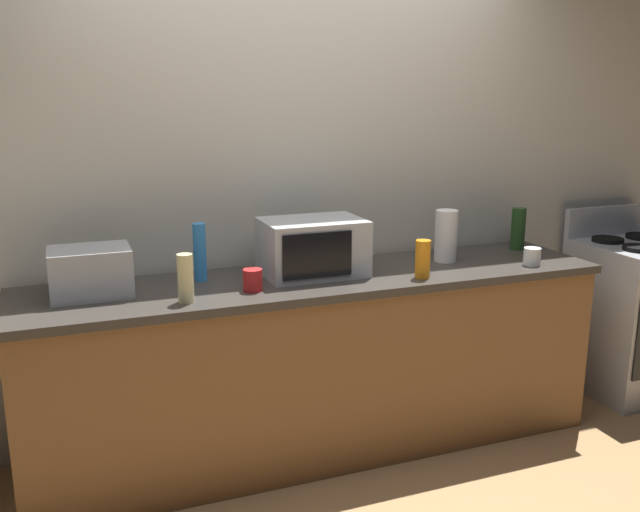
% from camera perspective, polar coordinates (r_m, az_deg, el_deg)
% --- Properties ---
extents(ground_plane, '(8.00, 8.00, 0.00)m').
position_cam_1_polar(ground_plane, '(3.30, 2.62, -18.74)').
color(ground_plane, '#A87F51').
extents(back_wall, '(6.40, 0.10, 2.70)m').
position_cam_1_polar(back_wall, '(3.57, -2.37, 6.92)').
color(back_wall, beige).
rests_on(back_wall, ground_plane).
extents(counter_run, '(2.84, 0.64, 0.90)m').
position_cam_1_polar(counter_run, '(3.42, 0.00, -8.97)').
color(counter_run, brown).
rests_on(counter_run, ground_plane).
extents(stove_range, '(0.60, 0.61, 1.08)m').
position_cam_1_polar(stove_range, '(4.49, 24.67, -4.56)').
color(stove_range, '#B7BABF').
rests_on(stove_range, ground_plane).
extents(microwave, '(0.48, 0.35, 0.27)m').
position_cam_1_polar(microwave, '(3.28, -0.62, 0.75)').
color(microwave, '#B7BABF').
rests_on(microwave, counter_run).
extents(toaster_oven, '(0.34, 0.26, 0.21)m').
position_cam_1_polar(toaster_oven, '(3.11, -18.65, -1.27)').
color(toaster_oven, '#B7BABF').
rests_on(toaster_oven, counter_run).
extents(paper_towel_roll, '(0.12, 0.12, 0.27)m').
position_cam_1_polar(paper_towel_roll, '(3.60, 10.50, 1.67)').
color(paper_towel_roll, white).
rests_on(paper_towel_roll, counter_run).
extents(bottle_spray_cleaner, '(0.06, 0.06, 0.27)m').
position_cam_1_polar(bottle_spray_cleaner, '(3.21, -10.02, 0.32)').
color(bottle_spray_cleaner, '#338CE5').
rests_on(bottle_spray_cleaner, counter_run).
extents(bottle_wine, '(0.08, 0.08, 0.24)m').
position_cam_1_polar(bottle_wine, '(3.97, 16.24, 2.21)').
color(bottle_wine, '#1E3F19').
rests_on(bottle_wine, counter_run).
extents(bottle_hand_soap, '(0.07, 0.07, 0.21)m').
position_cam_1_polar(bottle_hand_soap, '(2.90, -11.19, -1.84)').
color(bottle_hand_soap, beige).
rests_on(bottle_hand_soap, counter_run).
extents(bottle_dish_soap, '(0.07, 0.07, 0.18)m').
position_cam_1_polar(bottle_dish_soap, '(3.27, 8.59, -0.25)').
color(bottle_dish_soap, orange).
rests_on(bottle_dish_soap, counter_run).
extents(mug_white, '(0.09, 0.09, 0.09)m').
position_cam_1_polar(mug_white, '(3.64, 17.33, -0.04)').
color(mug_white, white).
rests_on(mug_white, counter_run).
extents(mug_red, '(0.09, 0.09, 0.10)m').
position_cam_1_polar(mug_red, '(3.04, -5.65, -2.01)').
color(mug_red, red).
rests_on(mug_red, counter_run).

